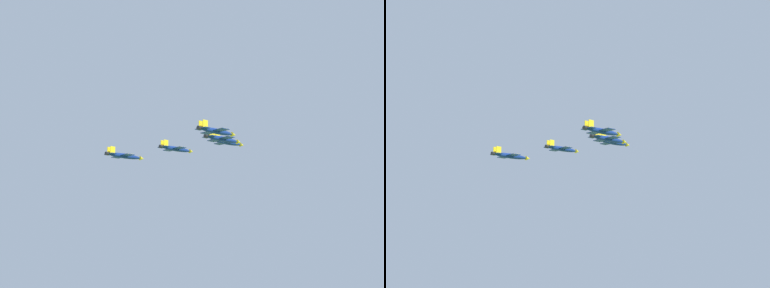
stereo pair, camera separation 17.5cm
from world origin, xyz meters
TOP-DOWN VIEW (x-y plane):
  - jet_lead at (-3.95, -22.17)m, footprint 9.80×15.94m
  - jet_left_wingman at (-14.41, -37.13)m, footprint 9.67×15.67m
  - jet_right_wingman at (9.13, -34.91)m, footprint 10.06×16.34m
  - jet_left_outer at (-24.88, -52.08)m, footprint 10.19×16.55m
  - jet_right_outer at (22.20, -47.65)m, footprint 9.69×15.71m

SIDE VIEW (x-z plane):
  - jet_left_outer at x=-24.88m, z-range 143.40..146.88m
  - jet_right_outer at x=22.20m, z-range 144.53..147.83m
  - jet_right_wingman at x=9.13m, z-range 145.88..149.32m
  - jet_left_wingman at x=-14.41m, z-range 146.08..149.37m
  - jet_lead at x=-3.95m, z-range 148.50..151.85m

